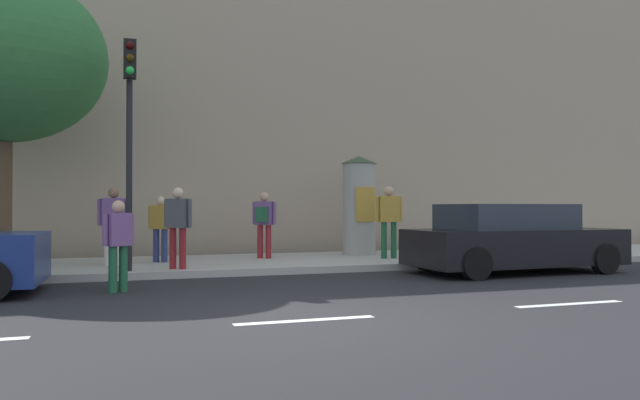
{
  "coord_description": "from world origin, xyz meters",
  "views": [
    {
      "loc": [
        -2.24,
        -7.2,
        1.4
      ],
      "look_at": [
        0.86,
        2.0,
        1.52
      ],
      "focal_mm": 34.22,
      "sensor_mm": 36.0,
      "label": 1
    }
  ],
  "objects_px": {
    "traffic_light": "(130,117)",
    "pedestrian_tallest": "(389,215)",
    "poster_column": "(359,205)",
    "pedestrian_in_red_top": "(264,219)",
    "pedestrian_in_light_jacket": "(114,219)",
    "pedestrian_with_bag": "(118,240)",
    "parked_car_dark": "(512,240)",
    "street_tree": "(3,58)",
    "pedestrian_near_pole": "(178,221)",
    "pedestrian_with_backpack": "(160,224)"
  },
  "relations": [
    {
      "from": "pedestrian_in_light_jacket",
      "to": "poster_column",
      "type": "bearing_deg",
      "value": 10.81
    },
    {
      "from": "traffic_light",
      "to": "pedestrian_with_bag",
      "type": "relative_size",
      "value": 2.97
    },
    {
      "from": "poster_column",
      "to": "parked_car_dark",
      "type": "relative_size",
      "value": 0.56
    },
    {
      "from": "pedestrian_near_pole",
      "to": "street_tree",
      "type": "bearing_deg",
      "value": 159.65
    },
    {
      "from": "street_tree",
      "to": "parked_car_dark",
      "type": "height_order",
      "value": "street_tree"
    },
    {
      "from": "pedestrian_with_bag",
      "to": "parked_car_dark",
      "type": "relative_size",
      "value": 0.33
    },
    {
      "from": "pedestrian_with_backpack",
      "to": "pedestrian_in_red_top",
      "type": "bearing_deg",
      "value": 5.62
    },
    {
      "from": "traffic_light",
      "to": "pedestrian_with_backpack",
      "type": "relative_size",
      "value": 3.0
    },
    {
      "from": "pedestrian_near_pole",
      "to": "pedestrian_with_bag",
      "type": "bearing_deg",
      "value": -119.33
    },
    {
      "from": "street_tree",
      "to": "pedestrian_tallest",
      "type": "xyz_separation_m",
      "value": [
        8.58,
        -0.28,
        -3.27
      ]
    },
    {
      "from": "pedestrian_in_red_top",
      "to": "poster_column",
      "type": "bearing_deg",
      "value": 7.45
    },
    {
      "from": "pedestrian_with_backpack",
      "to": "pedestrian_in_red_top",
      "type": "height_order",
      "value": "pedestrian_in_red_top"
    },
    {
      "from": "street_tree",
      "to": "pedestrian_with_bag",
      "type": "distance_m",
      "value": 5.41
    },
    {
      "from": "traffic_light",
      "to": "pedestrian_in_light_jacket",
      "type": "distance_m",
      "value": 2.44
    },
    {
      "from": "pedestrian_tallest",
      "to": "pedestrian_in_light_jacket",
      "type": "relative_size",
      "value": 1.05
    },
    {
      "from": "traffic_light",
      "to": "pedestrian_tallest",
      "type": "bearing_deg",
      "value": 10.92
    },
    {
      "from": "pedestrian_with_bag",
      "to": "poster_column",
      "type": "bearing_deg",
      "value": 35.67
    },
    {
      "from": "pedestrian_with_backpack",
      "to": "pedestrian_tallest",
      "type": "height_order",
      "value": "pedestrian_tallest"
    },
    {
      "from": "pedestrian_with_backpack",
      "to": "traffic_light",
      "type": "bearing_deg",
      "value": -110.78
    },
    {
      "from": "pedestrian_with_bag",
      "to": "pedestrian_in_red_top",
      "type": "relative_size",
      "value": 0.94
    },
    {
      "from": "traffic_light",
      "to": "street_tree",
      "type": "distance_m",
      "value": 3.15
    },
    {
      "from": "traffic_light",
      "to": "pedestrian_tallest",
      "type": "relative_size",
      "value": 2.55
    },
    {
      "from": "pedestrian_in_light_jacket",
      "to": "parked_car_dark",
      "type": "bearing_deg",
      "value": -18.48
    },
    {
      "from": "poster_column",
      "to": "pedestrian_with_bag",
      "type": "bearing_deg",
      "value": -144.33
    },
    {
      "from": "pedestrian_with_backpack",
      "to": "pedestrian_near_pole",
      "type": "distance_m",
      "value": 1.72
    },
    {
      "from": "pedestrian_with_bag",
      "to": "pedestrian_tallest",
      "type": "xyz_separation_m",
      "value": [
        6.32,
        3.05,
        0.34
      ]
    },
    {
      "from": "parked_car_dark",
      "to": "traffic_light",
      "type": "bearing_deg",
      "value": 169.93
    },
    {
      "from": "traffic_light",
      "to": "pedestrian_tallest",
      "type": "height_order",
      "value": "traffic_light"
    },
    {
      "from": "pedestrian_with_bag",
      "to": "pedestrian_near_pole",
      "type": "distance_m",
      "value": 2.38
    },
    {
      "from": "parked_car_dark",
      "to": "pedestrian_with_bag",
      "type": "bearing_deg",
      "value": -176.58
    },
    {
      "from": "pedestrian_with_bag",
      "to": "pedestrian_in_light_jacket",
      "type": "xyz_separation_m",
      "value": [
        -0.08,
        3.19,
        0.27
      ]
    },
    {
      "from": "pedestrian_tallest",
      "to": "traffic_light",
      "type": "bearing_deg",
      "value": -169.08
    },
    {
      "from": "street_tree",
      "to": "pedestrian_tallest",
      "type": "relative_size",
      "value": 3.46
    },
    {
      "from": "pedestrian_in_light_jacket",
      "to": "pedestrian_in_red_top",
      "type": "bearing_deg",
      "value": 13.32
    },
    {
      "from": "pedestrian_in_light_jacket",
      "to": "pedestrian_with_backpack",
      "type": "bearing_deg",
      "value": 29.95
    },
    {
      "from": "street_tree",
      "to": "parked_car_dark",
      "type": "bearing_deg",
      "value": -15.51
    },
    {
      "from": "traffic_light",
      "to": "pedestrian_with_backpack",
      "type": "xyz_separation_m",
      "value": [
        0.72,
        1.9,
        -2.15
      ]
    },
    {
      "from": "traffic_light",
      "to": "pedestrian_near_pole",
      "type": "bearing_deg",
      "value": 11.75
    },
    {
      "from": "pedestrian_with_bag",
      "to": "parked_car_dark",
      "type": "bearing_deg",
      "value": 3.42
    },
    {
      "from": "pedestrian_tallest",
      "to": "pedestrian_near_pole",
      "type": "relative_size",
      "value": 1.07
    },
    {
      "from": "parked_car_dark",
      "to": "poster_column",
      "type": "bearing_deg",
      "value": 116.63
    },
    {
      "from": "poster_column",
      "to": "pedestrian_in_red_top",
      "type": "bearing_deg",
      "value": -172.55
    },
    {
      "from": "pedestrian_near_pole",
      "to": "pedestrian_in_light_jacket",
      "type": "xyz_separation_m",
      "value": [
        -1.24,
        1.12,
        0.02
      ]
    },
    {
      "from": "traffic_light",
      "to": "parked_car_dark",
      "type": "bearing_deg",
      "value": -10.07
    },
    {
      "from": "parked_car_dark",
      "to": "pedestrian_tallest",
      "type": "bearing_deg",
      "value": 123.46
    },
    {
      "from": "poster_column",
      "to": "pedestrian_with_backpack",
      "type": "height_order",
      "value": "poster_column"
    },
    {
      "from": "traffic_light",
      "to": "poster_column",
      "type": "xyz_separation_m",
      "value": [
        5.86,
        2.49,
        -1.69
      ]
    },
    {
      "from": "pedestrian_in_light_jacket",
      "to": "traffic_light",
      "type": "bearing_deg",
      "value": -77.64
    },
    {
      "from": "poster_column",
      "to": "pedestrian_tallest",
      "type": "distance_m",
      "value": 1.36
    },
    {
      "from": "pedestrian_tallest",
      "to": "pedestrian_in_red_top",
      "type": "height_order",
      "value": "pedestrian_tallest"
    }
  ]
}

